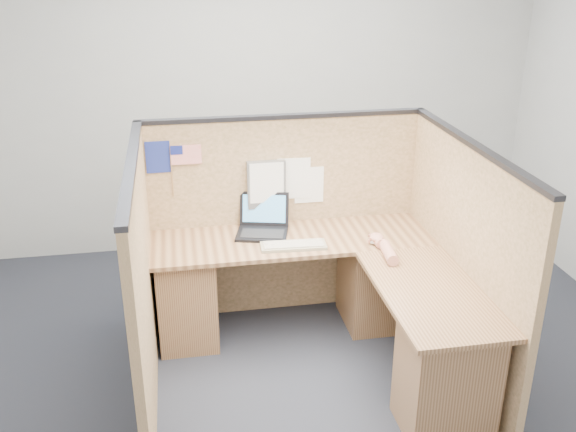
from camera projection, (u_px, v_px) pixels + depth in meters
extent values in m
plane|color=#21242F|center=(311.00, 383.00, 4.14)|extent=(5.00, 5.00, 0.00)
plane|color=#AFB2B5|center=(260.00, 95.00, 5.64)|extent=(5.00, 0.00, 5.00)
cube|color=brown|center=(284.00, 217.00, 4.76)|extent=(2.05, 0.05, 1.50)
cube|color=#232328|center=(284.00, 116.00, 4.46)|extent=(2.05, 0.06, 0.03)
cube|color=brown|center=(143.00, 287.00, 3.78)|extent=(0.05, 1.80, 1.50)
cube|color=#232328|center=(131.00, 164.00, 3.48)|extent=(0.06, 1.80, 0.03)
cube|color=brown|center=(462.00, 260.00, 4.11)|extent=(0.05, 1.80, 1.50)
cube|color=#232328|center=(475.00, 145.00, 3.81)|extent=(0.06, 1.80, 0.03)
cube|color=brown|center=(292.00, 240.00, 4.48)|extent=(1.95, 0.60, 0.03)
cube|color=brown|center=(431.00, 292.00, 3.79)|extent=(0.60, 1.15, 0.03)
cube|color=brown|center=(187.00, 295.00, 4.50)|extent=(0.40, 0.50, 0.70)
cube|color=brown|center=(372.00, 279.00, 4.72)|extent=(0.40, 0.50, 0.70)
cube|color=brown|center=(447.00, 376.00, 3.64)|extent=(0.50, 0.40, 0.70)
cube|color=black|center=(262.00, 234.00, 4.51)|extent=(0.41, 0.34, 0.02)
cube|color=black|center=(259.00, 209.00, 4.61)|extent=(0.36, 0.16, 0.24)
cube|color=teal|center=(259.00, 209.00, 4.60)|extent=(0.31, 0.13, 0.19)
cube|color=gray|center=(293.00, 246.00, 4.33)|extent=(0.45, 0.17, 0.02)
cube|color=silver|center=(293.00, 244.00, 4.32)|extent=(0.41, 0.14, 0.01)
ellipsoid|color=#BAB9BE|center=(376.00, 241.00, 4.37)|extent=(0.12, 0.07, 0.05)
ellipsoid|color=tan|center=(377.00, 237.00, 4.36)|extent=(0.09, 0.12, 0.05)
cylinder|color=tan|center=(380.00, 243.00, 4.31)|extent=(0.07, 0.05, 0.07)
cylinder|color=tan|center=(388.00, 252.00, 4.18)|extent=(0.10, 0.28, 0.08)
cube|color=navy|center=(158.00, 157.00, 4.38)|extent=(0.17, 0.01, 0.22)
cylinder|color=olive|center=(172.00, 171.00, 4.43)|extent=(0.01, 0.01, 0.37)
cube|color=red|center=(186.00, 155.00, 4.40)|extent=(0.21, 0.00, 0.14)
cube|color=navy|center=(176.00, 150.00, 4.37)|extent=(0.08, 0.00, 0.06)
cube|color=slate|center=(266.00, 185.00, 4.57)|extent=(0.28, 0.05, 0.35)
cube|color=white|center=(267.00, 183.00, 4.54)|extent=(0.24, 0.01, 0.30)
cube|color=white|center=(294.00, 179.00, 4.62)|extent=(0.24, 0.01, 0.31)
cube|color=white|center=(309.00, 185.00, 4.66)|extent=(0.21, 0.01, 0.27)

